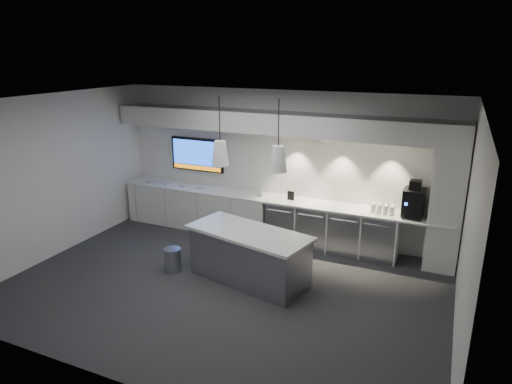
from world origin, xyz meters
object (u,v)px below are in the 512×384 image
at_px(island, 249,256).
at_px(bin, 173,260).
at_px(wall_tv, 197,154).
at_px(coffee_machine, 414,202).

bearing_deg(island, bin, -157.35).
bearing_deg(island, wall_tv, 149.77).
bearing_deg(bin, coffee_machine, 28.53).
height_order(wall_tv, coffee_machine, wall_tv).
distance_m(island, coffee_machine, 3.07).
distance_m(wall_tv, bin, 2.78).
distance_m(bin, coffee_machine, 4.37).
xyz_separation_m(wall_tv, bin, (0.81, -2.29, -1.35)).
xyz_separation_m(wall_tv, island, (2.18, -2.05, -1.11)).
height_order(island, coffee_machine, coffee_machine).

